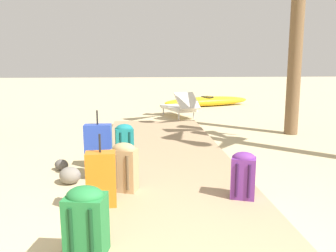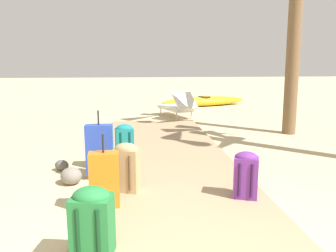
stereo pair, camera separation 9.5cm
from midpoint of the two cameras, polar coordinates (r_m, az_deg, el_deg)
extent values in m
plane|color=#CCB789|center=(4.96, 0.61, -8.63)|extent=(60.00, 60.00, 0.00)
cube|color=tan|center=(5.63, -0.08, -5.81)|extent=(2.16, 7.16, 0.08)
cube|color=orange|center=(3.81, -10.50, -8.81)|extent=(0.33, 0.21, 0.61)
cylinder|color=black|center=(3.70, -10.72, -2.87)|extent=(0.02, 0.02, 0.20)
cube|color=gold|center=(5.38, -10.42, -3.41)|extent=(0.29, 0.21, 0.53)
ellipsoid|color=gold|center=(5.33, -10.52, -0.66)|extent=(0.27, 0.20, 0.14)
cylinder|color=#6D5E11|center=(5.29, -11.27, -3.70)|extent=(0.04, 0.04, 0.42)
cylinder|color=#6D5E11|center=(5.28, -9.73, -3.68)|extent=(0.04, 0.04, 0.42)
cube|color=#237538|center=(2.95, -12.69, -16.08)|extent=(0.36, 0.31, 0.51)
ellipsoid|color=#237538|center=(2.84, -12.91, -11.45)|extent=(0.34, 0.29, 0.16)
cylinder|color=#113A1C|center=(2.86, -15.10, -17.03)|extent=(0.04, 0.04, 0.41)
cylinder|color=#113A1C|center=(2.82, -11.88, -17.39)|extent=(0.04, 0.04, 0.41)
cube|color=#197A7F|center=(5.80, -6.90, -2.62)|extent=(0.33, 0.26, 0.46)
ellipsoid|color=#197A7F|center=(5.75, -6.95, -0.40)|extent=(0.31, 0.24, 0.15)
cylinder|color=#0C3D3F|center=(5.69, -7.52, -2.90)|extent=(0.04, 0.04, 0.37)
cylinder|color=#0C3D3F|center=(5.71, -6.02, -2.83)|extent=(0.04, 0.04, 0.37)
cube|color=#2847B7|center=(4.90, -11.11, -3.80)|extent=(0.38, 0.18, 0.70)
cylinder|color=black|center=(4.81, -11.31, 1.43)|extent=(0.02, 0.02, 0.20)
cube|color=tan|center=(4.21, -6.71, -7.36)|extent=(0.35, 0.29, 0.53)
ellipsoid|color=tan|center=(4.13, -6.79, -3.85)|extent=(0.34, 0.28, 0.15)
cylinder|color=brown|center=(4.15, -8.20, -7.68)|extent=(0.05, 0.05, 0.43)
cylinder|color=brown|center=(4.09, -6.22, -7.88)|extent=(0.05, 0.05, 0.43)
cube|color=#6B2D84|center=(4.08, 13.23, -8.52)|extent=(0.33, 0.28, 0.49)
ellipsoid|color=#6B2D84|center=(4.01, 13.38, -5.23)|extent=(0.31, 0.27, 0.14)
cylinder|color=#351642|center=(3.99, 12.19, -8.94)|extent=(0.05, 0.05, 0.39)
cylinder|color=#351642|center=(3.99, 14.19, -9.04)|extent=(0.05, 0.05, 0.39)
cylinder|color=brown|center=(8.24, 21.17, 13.98)|extent=(0.30, 0.41, 4.41)
cube|color=white|center=(10.20, 1.96, 3.04)|extent=(1.03, 1.52, 0.08)
cube|color=white|center=(9.63, 3.52, 4.24)|extent=(0.74, 0.70, 0.46)
cylinder|color=silver|center=(10.62, -0.54, 2.55)|extent=(0.04, 0.04, 0.22)
cylinder|color=silver|center=(10.82, 1.79, 2.70)|extent=(0.04, 0.04, 0.22)
cylinder|color=silver|center=(9.62, 2.13, 1.65)|extent=(0.04, 0.04, 0.22)
cylinder|color=silver|center=(9.84, 4.64, 1.83)|extent=(0.04, 0.04, 0.22)
ellipsoid|color=gold|center=(12.69, 6.83, 4.14)|extent=(3.43, 1.59, 0.35)
torus|color=black|center=(12.67, 6.85, 4.85)|extent=(0.61, 0.61, 0.05)
ellipsoid|color=gray|center=(4.86, -15.67, -8.02)|extent=(0.41, 0.41, 0.23)
ellipsoid|color=#5B5651|center=(5.48, -17.06, -6.28)|extent=(0.26, 0.22, 0.17)
camera|label=1|loc=(0.05, 90.47, -0.09)|focal=36.10mm
camera|label=2|loc=(0.05, -89.53, 0.09)|focal=36.10mm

